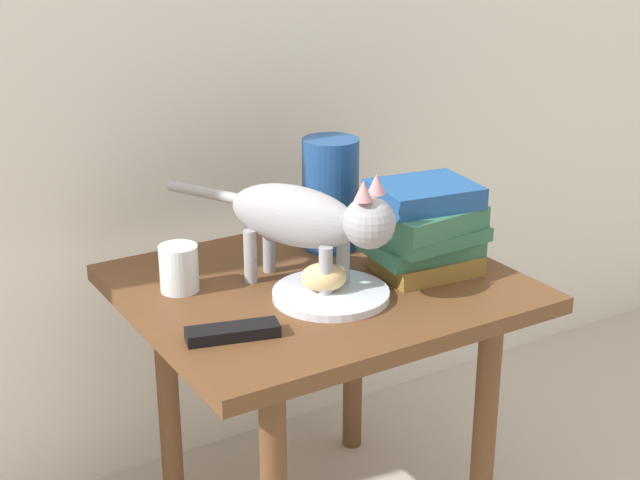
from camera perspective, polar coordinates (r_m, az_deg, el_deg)
side_table at (r=1.75m, az=0.00°, el=-4.98°), size 0.69×0.60×0.55m
plate at (r=1.64m, az=0.67°, el=-3.33°), size 0.21×0.21×0.01m
bread_roll at (r=1.63m, az=0.23°, el=-2.28°), size 0.10×0.09×0.05m
cat at (r=1.64m, az=-0.74°, el=1.30°), size 0.25×0.44×0.23m
book_stack at (r=1.74m, az=6.41°, el=0.71°), size 0.21×0.18×0.17m
green_vase at (r=1.84m, az=0.64°, el=2.84°), size 0.11×0.11×0.22m
candle_jar at (r=1.68m, az=-8.60°, el=-1.86°), size 0.07×0.07×0.08m
tv_remote at (r=1.51m, az=-5.35°, el=-5.62°), size 0.16×0.08×0.02m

